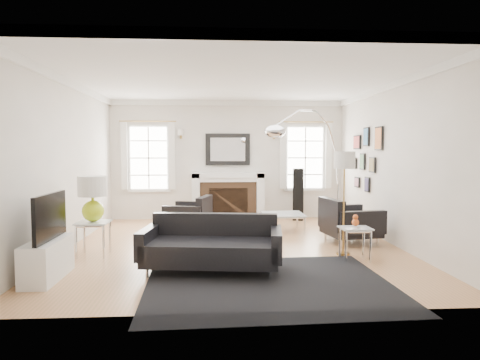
{
  "coord_description": "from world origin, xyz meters",
  "views": [
    {
      "loc": [
        -0.35,
        -7.16,
        1.63
      ],
      "look_at": [
        0.12,
        0.3,
        1.11
      ],
      "focal_mm": 32.0,
      "sensor_mm": 36.0,
      "label": 1
    }
  ],
  "objects": [
    {
      "name": "tv_unit",
      "position": [
        -2.44,
        -1.7,
        0.33
      ],
      "size": [
        0.35,
        1.0,
        1.09
      ],
      "color": "white",
      "rests_on": "floor"
    },
    {
      "name": "armchair_left",
      "position": [
        -0.8,
        1.36,
        0.33
      ],
      "size": [
        0.98,
        1.05,
        0.59
      ],
      "color": "black",
      "rests_on": "floor"
    },
    {
      "name": "side_table_left",
      "position": [
        -2.2,
        -0.51,
        0.43
      ],
      "size": [
        0.48,
        0.48,
        0.53
      ],
      "color": "silver",
      "rests_on": "floor"
    },
    {
      "name": "sofa",
      "position": [
        -0.37,
        -1.43,
        0.33
      ],
      "size": [
        1.96,
        1.09,
        0.61
      ],
      "color": "black",
      "rests_on": "floor"
    },
    {
      "name": "arc_floor_lamp",
      "position": [
        1.38,
        0.41,
        1.32
      ],
      "size": [
        1.73,
        1.6,
        2.45
      ],
      "color": "white",
      "rests_on": "floor"
    },
    {
      "name": "ceiling",
      "position": [
        0.0,
        0.0,
        2.8
      ],
      "size": [
        5.5,
        6.0,
        0.02
      ],
      "primitive_type": "cube",
      "color": "white",
      "rests_on": "back_wall"
    },
    {
      "name": "gallery_wall",
      "position": [
        2.72,
        1.3,
        1.53
      ],
      "size": [
        0.04,
        1.73,
        1.29
      ],
      "color": "black",
      "rests_on": "right_wall"
    },
    {
      "name": "nesting_table",
      "position": [
        1.75,
        -1.02,
        0.38
      ],
      "size": [
        0.45,
        0.37,
        0.49
      ],
      "color": "silver",
      "rests_on": "floor"
    },
    {
      "name": "coffee_table",
      "position": [
        1.05,
        1.29,
        0.33
      ],
      "size": [
        0.81,
        0.81,
        0.36
      ],
      "color": "silver",
      "rests_on": "floor"
    },
    {
      "name": "window_left",
      "position": [
        -1.85,
        2.95,
        1.46
      ],
      "size": [
        1.24,
        0.15,
        1.62
      ],
      "color": "white",
      "rests_on": "back_wall"
    },
    {
      "name": "stick_floor_lamp",
      "position": [
        1.68,
        -0.69,
        1.4
      ],
      "size": [
        0.33,
        0.33,
        1.61
      ],
      "color": "#A9803A",
      "rests_on": "floor"
    },
    {
      "name": "left_wall",
      "position": [
        -2.75,
        0.0,
        1.4
      ],
      "size": [
        0.04,
        6.0,
        2.8
      ],
      "primitive_type": "cube",
      "color": "silver",
      "rests_on": "floor"
    },
    {
      "name": "orange_vase",
      "position": [
        1.75,
        -1.02,
        0.59
      ],
      "size": [
        0.11,
        0.11,
        0.17
      ],
      "color": "#BC4918",
      "rests_on": "nesting_table"
    },
    {
      "name": "gourd_lamp",
      "position": [
        -2.2,
        -0.51,
        0.94
      ],
      "size": [
        0.44,
        0.44,
        0.7
      ],
      "color": "#BEDB1B",
      "rests_on": "side_table_left"
    },
    {
      "name": "back_wall",
      "position": [
        0.0,
        3.0,
        1.4
      ],
      "size": [
        5.5,
        0.04,
        2.8
      ],
      "primitive_type": "cube",
      "color": "silver",
      "rests_on": "floor"
    },
    {
      "name": "crown_molding",
      "position": [
        0.0,
        0.0,
        2.74
      ],
      "size": [
        5.5,
        6.0,
        0.12
      ],
      "primitive_type": "cube",
      "color": "white",
      "rests_on": "back_wall"
    },
    {
      "name": "front_wall",
      "position": [
        0.0,
        -3.0,
        1.4
      ],
      "size": [
        5.5,
        0.04,
        2.8
      ],
      "primitive_type": "cube",
      "color": "silver",
      "rests_on": "floor"
    },
    {
      "name": "speaker_tower",
      "position": [
        1.63,
        2.65,
        0.6
      ],
      "size": [
        0.29,
        0.29,
        1.21
      ],
      "primitive_type": "cube",
      "rotation": [
        0.0,
        0.0,
        -0.25
      ],
      "color": "black",
      "rests_on": "floor"
    },
    {
      "name": "fireplace",
      "position": [
        0.0,
        2.79,
        0.54
      ],
      "size": [
        1.7,
        0.69,
        1.11
      ],
      "color": "white",
      "rests_on": "floor"
    },
    {
      "name": "window_right",
      "position": [
        1.85,
        2.95,
        1.46
      ],
      "size": [
        1.24,
        0.15,
        1.62
      ],
      "color": "white",
      "rests_on": "back_wall"
    },
    {
      "name": "right_wall",
      "position": [
        2.75,
        0.0,
        1.4
      ],
      "size": [
        0.04,
        6.0,
        2.8
      ],
      "primitive_type": "cube",
      "color": "silver",
      "rests_on": "floor"
    },
    {
      "name": "area_rug",
      "position": [
        0.32,
        -2.1,
        0.01
      ],
      "size": [
        3.05,
        2.57,
        0.01
      ],
      "primitive_type": "cube",
      "rotation": [
        0.0,
        0.0,
        0.03
      ],
      "color": "black",
      "rests_on": "floor"
    },
    {
      "name": "mantel_mirror",
      "position": [
        0.0,
        2.95,
        1.65
      ],
      "size": [
        1.05,
        0.07,
        0.75
      ],
      "color": "black",
      "rests_on": "back_wall"
    },
    {
      "name": "floor",
      "position": [
        0.0,
        0.0,
        0.0
      ],
      "size": [
        6.0,
        6.0,
        0.0
      ],
      "primitive_type": "plane",
      "color": "#AB7C47",
      "rests_on": "ground"
    },
    {
      "name": "armchair_right",
      "position": [
        2.02,
        0.18,
        0.36
      ],
      "size": [
        0.99,
        1.08,
        0.65
      ],
      "color": "black",
      "rests_on": "floor"
    }
  ]
}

